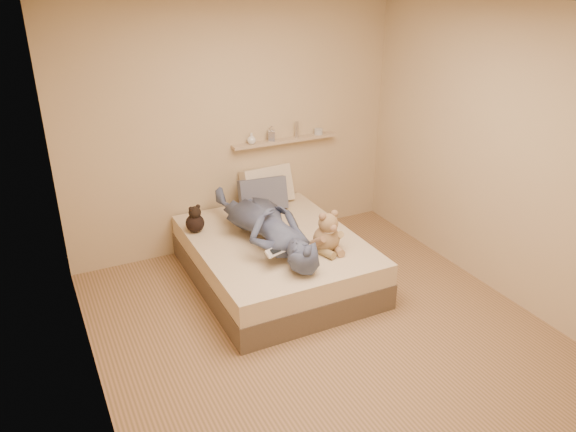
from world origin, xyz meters
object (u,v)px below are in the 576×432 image
bed (275,259)px  pillow_cream (267,186)px  dark_plush (195,220)px  person (266,224)px  teddy_bear (328,235)px  pillow_grey (263,194)px  wall_shelf (285,140)px  game_console (275,251)px

bed → pillow_cream: pillow_cream is taller
bed → dark_plush: size_ratio=6.78×
dark_plush → person: 0.74m
teddy_bear → pillow_grey: teddy_bear is taller
pillow_cream → pillow_grey: 0.18m
wall_shelf → bed: bearing=-121.2°
game_console → pillow_grey: 1.27m
person → pillow_cream: bearing=-117.4°
bed → dark_plush: bearing=142.8°
dark_plush → pillow_cream: bearing=20.7°
dark_plush → pillow_grey: (0.81, 0.21, 0.05)m
game_console → wall_shelf: (0.79, 1.42, 0.49)m
wall_shelf → person: bearing=-124.9°
bed → wall_shelf: 1.38m
pillow_grey → person: person is taller
teddy_bear → person: size_ratio=0.25×
pillow_cream → person: (-0.40, -0.86, -0.01)m
game_console → dark_plush: bearing=111.8°
bed → pillow_grey: 0.82m
bed → dark_plush: (-0.63, 0.48, 0.35)m
pillow_cream → person: pillow_cream is taller
bed → dark_plush: dark_plush is taller
game_console → pillow_grey: pillow_grey is taller
game_console → dark_plush: size_ratio=0.69×
pillow_cream → game_console: bearing=-111.7°
bed → pillow_cream: (0.30, 0.83, 0.43)m
game_console → wall_shelf: bearing=61.0°
dark_plush → game_console: bearing=-68.2°
bed → pillow_grey: bearing=75.1°
teddy_bear → wall_shelf: size_ratio=0.33×
pillow_cream → dark_plush: bearing=-159.3°
bed → game_console: bearing=-114.8°
bed → person: bearing=-163.0°
game_console → pillow_grey: size_ratio=0.39×
bed → person: size_ratio=1.18×
bed → pillow_grey: size_ratio=3.80×
teddy_bear → dark_plush: teddy_bear is taller
pillow_grey → person: bearing=-111.9°
dark_plush → person: bearing=-44.3°
teddy_bear → dark_plush: bearing=135.7°
teddy_bear → wall_shelf: (0.23, 1.35, 0.48)m
pillow_cream → pillow_grey: (-0.11, -0.14, -0.03)m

